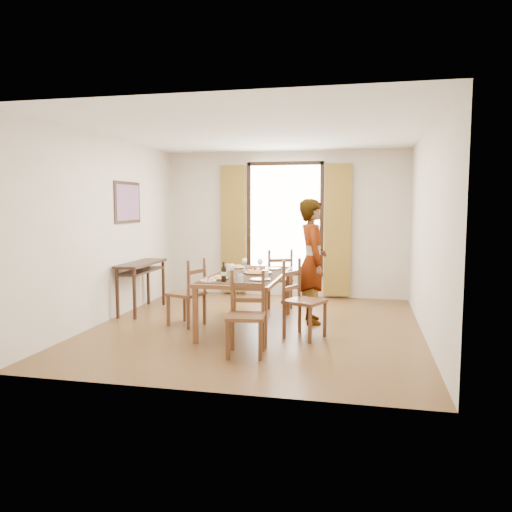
% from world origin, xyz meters
% --- Properties ---
extents(ground, '(5.00, 5.00, 0.00)m').
position_xyz_m(ground, '(0.00, 0.00, 0.00)').
color(ground, '#4A2617').
rests_on(ground, ground).
extents(room_shell, '(4.60, 5.10, 2.74)m').
position_xyz_m(room_shell, '(-0.00, 0.13, 1.54)').
color(room_shell, beige).
rests_on(room_shell, ground).
extents(console_table, '(0.38, 1.20, 0.80)m').
position_xyz_m(console_table, '(-2.03, 0.60, 0.68)').
color(console_table, '#311C10').
rests_on(console_table, ground).
extents(dining_table, '(0.99, 2.00, 0.76)m').
position_xyz_m(dining_table, '(-0.13, -0.04, 0.70)').
color(dining_table, brown).
rests_on(dining_table, ground).
extents(chair_west, '(0.54, 0.54, 0.96)m').
position_xyz_m(chair_west, '(-0.97, -0.14, 0.45)').
color(chair_west, brown).
rests_on(chair_west, ground).
extents(chair_north, '(0.57, 0.57, 0.99)m').
position_xyz_m(chair_north, '(0.06, 1.39, 0.46)').
color(chair_north, brown).
rests_on(chair_north, ground).
extents(chair_south, '(0.47, 0.47, 0.96)m').
position_xyz_m(chair_south, '(0.15, -1.30, 0.45)').
color(chair_south, brown).
rests_on(chair_south, ground).
extents(chair_east, '(0.59, 0.59, 1.01)m').
position_xyz_m(chair_east, '(0.69, -0.42, 0.47)').
color(chair_east, brown).
rests_on(chair_east, ground).
extents(man, '(0.86, 0.74, 1.80)m').
position_xyz_m(man, '(0.73, 0.44, 0.90)').
color(man, gray).
rests_on(man, ground).
extents(plate_sw, '(0.27, 0.27, 0.05)m').
position_xyz_m(plate_sw, '(-0.38, -0.58, 0.78)').
color(plate_sw, silver).
rests_on(plate_sw, dining_table).
extents(plate_se, '(0.27, 0.27, 0.05)m').
position_xyz_m(plate_se, '(0.16, -0.56, 0.78)').
color(plate_se, silver).
rests_on(plate_se, dining_table).
extents(plate_nw, '(0.27, 0.27, 0.05)m').
position_xyz_m(plate_nw, '(-0.41, 0.53, 0.78)').
color(plate_nw, silver).
rests_on(plate_nw, dining_table).
extents(plate_ne, '(0.27, 0.27, 0.05)m').
position_xyz_m(plate_ne, '(0.11, 0.52, 0.78)').
color(plate_ne, silver).
rests_on(plate_ne, dining_table).
extents(pasta_platter, '(0.40, 0.40, 0.10)m').
position_xyz_m(pasta_platter, '(0.00, 0.02, 0.81)').
color(pasta_platter, '#BE4D18').
rests_on(pasta_platter, dining_table).
extents(caprese_plate, '(0.20, 0.20, 0.04)m').
position_xyz_m(caprese_plate, '(-0.46, -0.80, 0.78)').
color(caprese_plate, silver).
rests_on(caprese_plate, dining_table).
extents(wine_glass_a, '(0.08, 0.08, 0.18)m').
position_xyz_m(wine_glass_a, '(-0.25, -0.38, 0.85)').
color(wine_glass_a, white).
rests_on(wine_glass_a, dining_table).
extents(wine_glass_b, '(0.08, 0.08, 0.18)m').
position_xyz_m(wine_glass_b, '(-0.02, 0.31, 0.85)').
color(wine_glass_b, white).
rests_on(wine_glass_b, dining_table).
extents(wine_glass_c, '(0.08, 0.08, 0.18)m').
position_xyz_m(wine_glass_c, '(-0.26, 0.31, 0.85)').
color(wine_glass_c, white).
rests_on(wine_glass_c, dining_table).
extents(tumbler_a, '(0.07, 0.07, 0.10)m').
position_xyz_m(tumbler_a, '(0.19, -0.32, 0.81)').
color(tumbler_a, silver).
rests_on(tumbler_a, dining_table).
extents(tumbler_b, '(0.07, 0.07, 0.10)m').
position_xyz_m(tumbler_b, '(-0.48, 0.22, 0.81)').
color(tumbler_b, silver).
rests_on(tumbler_b, dining_table).
extents(tumbler_c, '(0.07, 0.07, 0.10)m').
position_xyz_m(tumbler_c, '(-0.04, -0.77, 0.81)').
color(tumbler_c, silver).
rests_on(tumbler_c, dining_table).
extents(wine_bottle, '(0.07, 0.07, 0.25)m').
position_xyz_m(wine_bottle, '(-0.27, -0.76, 0.88)').
color(wine_bottle, black).
rests_on(wine_bottle, dining_table).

